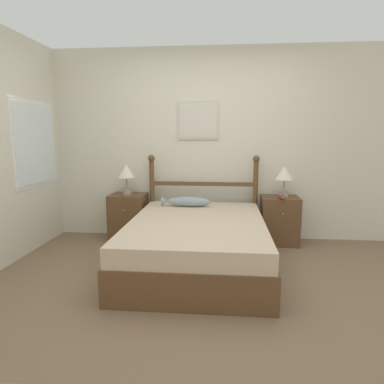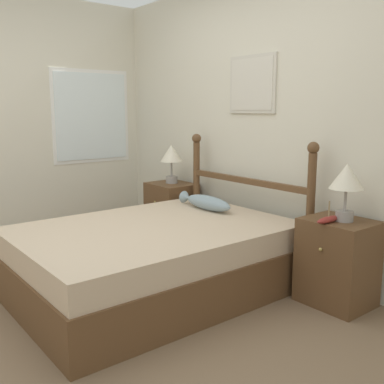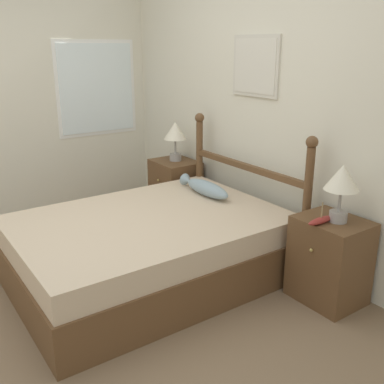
% 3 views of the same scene
% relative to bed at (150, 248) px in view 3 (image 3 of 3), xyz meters
% --- Properties ---
extents(ground_plane, '(16.00, 16.00, 0.00)m').
position_rel_bed_xyz_m(ground_plane, '(0.05, -0.58, -0.26)').
color(ground_plane, '#7A6047').
extents(wall_back, '(6.40, 0.08, 2.55)m').
position_rel_bed_xyz_m(wall_back, '(0.05, 1.15, 1.02)').
color(wall_back, beige).
rests_on(wall_back, ground_plane).
extents(bed, '(1.45, 2.02, 0.52)m').
position_rel_bed_xyz_m(bed, '(0.00, 0.00, 0.00)').
color(bed, brown).
rests_on(bed, ground_plane).
extents(headboard, '(1.48, 0.09, 1.15)m').
position_rel_bed_xyz_m(headboard, '(-0.00, 0.98, 0.39)').
color(headboard, brown).
rests_on(headboard, ground_plane).
extents(nightstand_left, '(0.47, 0.42, 0.62)m').
position_rel_bed_xyz_m(nightstand_left, '(-1.01, 0.89, 0.05)').
color(nightstand_left, brown).
rests_on(nightstand_left, ground_plane).
extents(nightstand_right, '(0.47, 0.42, 0.62)m').
position_rel_bed_xyz_m(nightstand_right, '(1.01, 0.89, 0.05)').
color(nightstand_right, brown).
rests_on(nightstand_right, ground_plane).
extents(table_lamp_left, '(0.23, 0.23, 0.40)m').
position_rel_bed_xyz_m(table_lamp_left, '(-1.02, 0.91, 0.65)').
color(table_lamp_left, gray).
rests_on(table_lamp_left, nightstand_left).
extents(table_lamp_right, '(0.23, 0.23, 0.40)m').
position_rel_bed_xyz_m(table_lamp_right, '(1.04, 0.89, 0.65)').
color(table_lamp_right, gray).
rests_on(table_lamp_right, nightstand_right).
extents(model_boat, '(0.06, 0.25, 0.15)m').
position_rel_bed_xyz_m(model_boat, '(1.00, 0.77, 0.39)').
color(model_boat, maroon).
rests_on(model_boat, nightstand_right).
extents(fish_pillow, '(0.62, 0.15, 0.12)m').
position_rel_bed_xyz_m(fish_pillow, '(-0.19, 0.68, 0.32)').
color(fish_pillow, '#8499A3').
rests_on(fish_pillow, bed).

